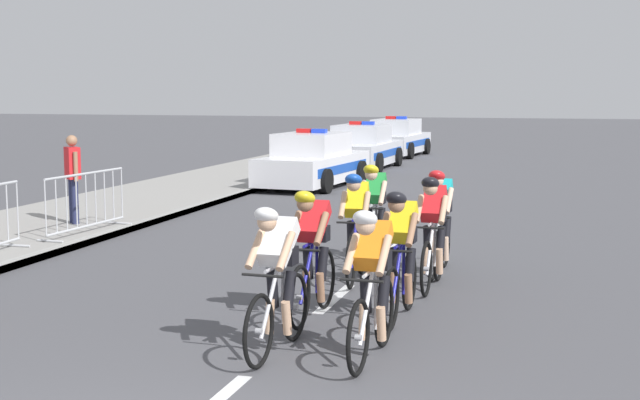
% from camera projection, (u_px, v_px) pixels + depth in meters
% --- Properties ---
extents(sidewalk_slab, '(3.68, 60.00, 0.12)m').
position_uv_depth(sidewalk_slab, '(145.00, 200.00, 20.95)').
color(sidewalk_slab, gray).
rests_on(sidewalk_slab, ground).
extents(kerb_edge, '(0.16, 60.00, 0.13)m').
position_uv_depth(kerb_edge, '(214.00, 202.00, 20.46)').
color(kerb_edge, '#9E9E99').
rests_on(kerb_edge, ground).
extents(lane_markings_centre, '(0.14, 17.60, 0.01)m').
position_uv_depth(lane_markings_centre, '(335.00, 298.00, 11.27)').
color(lane_markings_centre, white).
rests_on(lane_markings_centre, ground).
extents(cyclist_lead, '(0.43, 1.72, 1.56)m').
position_uv_depth(cyclist_lead, '(277.00, 277.00, 8.81)').
color(cyclist_lead, black).
rests_on(cyclist_lead, ground).
extents(cyclist_second, '(0.42, 1.72, 1.56)m').
position_uv_depth(cyclist_second, '(372.00, 282.00, 8.60)').
color(cyclist_second, black).
rests_on(cyclist_second, ground).
extents(cyclist_third, '(0.42, 1.72, 1.56)m').
position_uv_depth(cyclist_third, '(312.00, 252.00, 10.19)').
color(cyclist_third, black).
rests_on(cyclist_third, ground).
extents(cyclist_fourth, '(0.42, 1.72, 1.56)m').
position_uv_depth(cyclist_fourth, '(401.00, 253.00, 10.11)').
color(cyclist_fourth, black).
rests_on(cyclist_fourth, ground).
extents(cyclist_fifth, '(0.45, 1.72, 1.56)m').
position_uv_depth(cyclist_fifth, '(356.00, 225.00, 12.18)').
color(cyclist_fifth, black).
rests_on(cyclist_fifth, ground).
extents(cyclist_sixth, '(0.42, 1.72, 1.56)m').
position_uv_depth(cyclist_sixth, '(433.00, 231.00, 11.74)').
color(cyclist_sixth, black).
rests_on(cyclist_sixth, ground).
extents(cyclist_seventh, '(0.42, 1.72, 1.56)m').
position_uv_depth(cyclist_seventh, '(374.00, 211.00, 13.61)').
color(cyclist_seventh, black).
rests_on(cyclist_seventh, ground).
extents(cyclist_eighth, '(0.42, 1.72, 1.56)m').
position_uv_depth(cyclist_eighth, '(439.00, 220.00, 12.68)').
color(cyclist_eighth, black).
rests_on(cyclist_eighth, ground).
extents(police_car_nearest, '(2.32, 4.55, 1.59)m').
position_uv_depth(police_car_nearest, '(313.00, 162.00, 24.16)').
color(police_car_nearest, white).
rests_on(police_car_nearest, ground).
extents(police_car_second, '(2.12, 4.46, 1.59)m').
position_uv_depth(police_car_second, '(362.00, 148.00, 29.75)').
color(police_car_second, silver).
rests_on(police_car_second, ground).
extents(police_car_third, '(2.24, 4.52, 1.59)m').
position_uv_depth(police_car_third, '(397.00, 139.00, 35.43)').
color(police_car_third, silver).
rests_on(police_car_third, ground).
extents(crowd_barrier_rear, '(0.64, 2.32, 1.07)m').
position_uv_depth(crowd_barrier_rear, '(86.00, 203.00, 15.67)').
color(crowd_barrier_rear, '#B7BABF').
rests_on(crowd_barrier_rear, sidewalk_slab).
extents(spectator_middle, '(0.43, 0.41, 1.68)m').
position_uv_depth(spectator_middle, '(73.00, 173.00, 16.70)').
color(spectator_middle, '#23284C').
rests_on(spectator_middle, sidewalk_slab).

